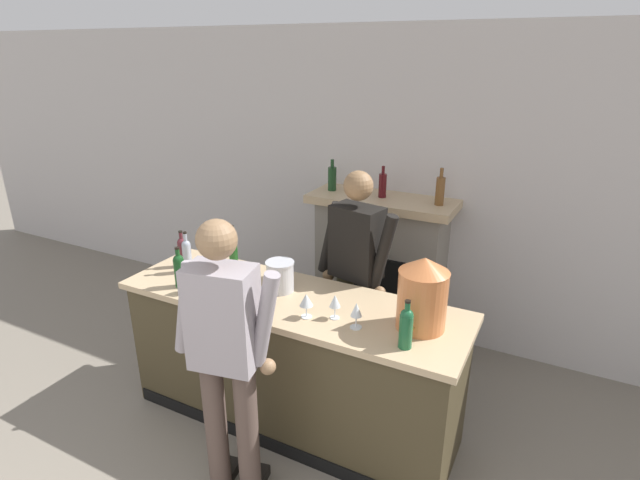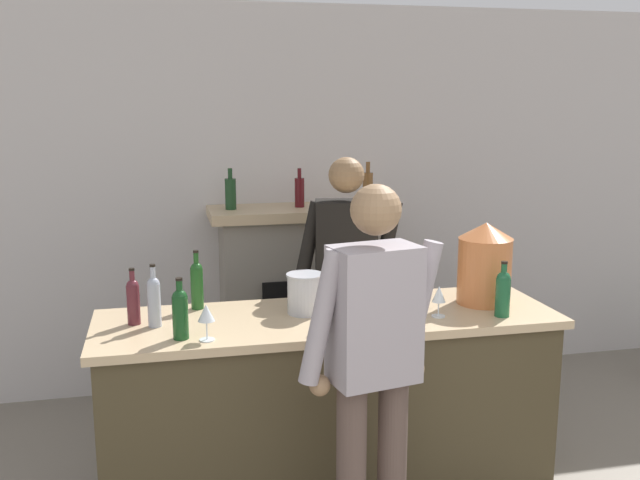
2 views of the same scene
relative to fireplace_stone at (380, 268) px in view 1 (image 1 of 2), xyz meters
The scene contains 17 objects.
wall_back_panel 0.74m from the fireplace_stone, 66.18° to the left, with size 12.00×0.07×2.75m.
bar_counter 1.40m from the fireplace_stone, 95.09° to the right, with size 2.38×0.74×1.00m.
fireplace_stone is the anchor object (origin of this frame).
person_customer 2.12m from the fireplace_stone, 92.76° to the right, with size 0.65×0.36×1.76m.
person_bartender 0.89m from the fireplace_stone, 81.85° to the right, with size 0.65×0.36×1.77m.
copper_dispenser 1.63m from the fireplace_stone, 60.66° to the right, with size 0.30×0.33×0.45m.
ice_bucket_steel 1.40m from the fireplace_stone, 100.04° to the right, with size 0.20×0.20×0.21m.
wine_bottle_port_short 1.43m from the fireplace_stone, 125.04° to the right, with size 0.07×0.07×0.32m.
wine_bottle_riesling_slim 1.86m from the fireplace_stone, 119.08° to the right, with size 0.07×0.07×0.29m.
wine_bottle_rose_blush 1.76m from the fireplace_stone, 130.06° to the right, with size 0.06×0.06×0.29m.
wine_bottle_merlot_tall 1.75m from the fireplace_stone, 126.11° to the right, with size 0.06×0.06×0.31m.
wine_bottle_cabernet_heavy 1.81m from the fireplace_stone, 64.94° to the right, with size 0.08×0.08×0.29m.
wine_glass_by_dispenser 1.64m from the fireplace_stone, 74.56° to the right, with size 0.07×0.07×0.16m.
wine_glass_near_bucket 1.85m from the fireplace_stone, 115.03° to the right, with size 0.08×0.08×0.17m.
wine_glass_mid_counter 1.61m from the fireplace_stone, 86.27° to the right, with size 0.08×0.08×0.16m.
wine_glass_back_row 1.56m from the fireplace_stone, 79.99° to the right, with size 0.07×0.07×0.16m.
wine_glass_front_left 1.67m from the fireplace_stone, 96.58° to the right, with size 0.07×0.07×0.17m.
Camera 1 is at (1.30, -0.00, 2.54)m, focal length 28.00 mm.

